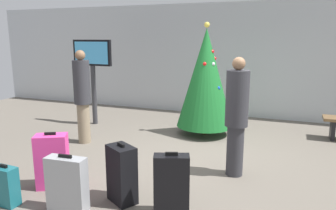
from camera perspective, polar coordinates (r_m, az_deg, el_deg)
The scene contains 11 objects.
ground_plane at distance 5.79m, azimuth 5.85°, elevation -9.75°, with size 16.00×16.00×0.00m, color #665E54.
back_wall at distance 9.00m, azimuth 12.35°, elevation 7.73°, with size 16.00×0.20×3.05m, color #B7BCC1.
holiday_tree at distance 7.08m, azimuth 6.67°, elevation 4.74°, with size 1.24×1.24×2.45m.
flight_info_kiosk at distance 8.09m, azimuth -13.19°, elevation 7.04°, with size 1.06×0.15×2.07m.
traveller_0 at distance 5.02m, azimuth 12.02°, elevation -1.65°, with size 0.42×0.42×1.85m.
traveller_1 at distance 6.71m, azimuth -14.90°, elevation 1.79°, with size 0.47×0.47×1.89m.
suitcase_0 at distance 4.97m, azimuth -19.77°, elevation -9.32°, with size 0.51×0.44×0.82m.
suitcase_1 at distance 4.34m, azimuth -8.16°, elevation -12.00°, with size 0.47×0.42×0.80m.
suitcase_2 at distance 4.75m, azimuth -26.74°, elevation -12.68°, with size 0.33×0.19×0.55m.
suitcase_3 at distance 4.29m, azimuth -17.41°, elevation -13.21°, with size 0.52×0.23×0.74m.
suitcase_4 at distance 4.01m, azimuth 0.62°, elevation -13.95°, with size 0.47×0.33×0.80m.
Camera 1 is at (1.39, -5.21, 2.13)m, focal length 34.51 mm.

